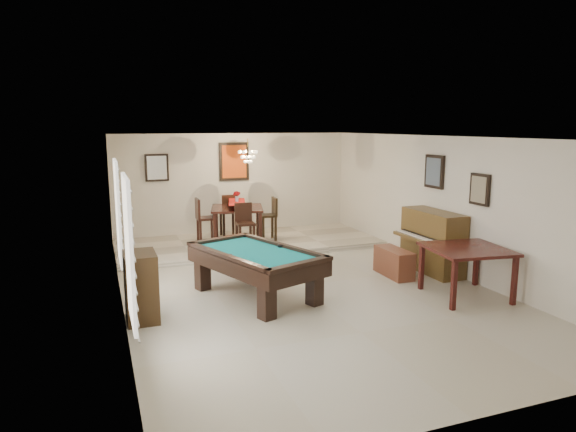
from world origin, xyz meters
TOP-DOWN VIEW (x-y plane):
  - ground_plane at (0.00, 0.00)m, footprint 6.00×9.00m
  - wall_back at (0.00, 4.50)m, footprint 6.00×0.04m
  - wall_front at (0.00, -4.50)m, footprint 6.00×0.04m
  - wall_left at (-3.00, 0.00)m, footprint 0.04×9.00m
  - wall_right at (3.00, 0.00)m, footprint 0.04×9.00m
  - ceiling at (0.00, 0.00)m, footprint 6.00×9.00m
  - dining_step at (0.00, 3.25)m, footprint 6.00×2.50m
  - window_left_front at (-2.97, -2.20)m, footprint 0.06×1.00m
  - window_left_rear at (-2.97, 0.60)m, footprint 0.06×1.00m
  - pool_table at (-0.90, -0.30)m, footprint 1.93×2.57m
  - square_table at (2.33, -1.52)m, footprint 1.36×1.36m
  - upright_piano at (2.58, -0.08)m, footprint 0.80×1.42m
  - piano_bench at (1.87, -0.07)m, footprint 0.38×0.93m
  - apothecary_chest at (-2.76, -0.70)m, footprint 0.45×0.67m
  - dining_table at (-0.29, 3.14)m, footprint 1.40×1.40m
  - flower_vase at (-0.29, 3.14)m, footprint 0.18×0.18m
  - dining_chair_south at (-0.33, 2.35)m, footprint 0.39×0.39m
  - dining_chair_north at (-0.31, 3.92)m, footprint 0.39×0.39m
  - dining_chair_west at (-1.03, 3.09)m, footprint 0.40×0.40m
  - dining_chair_east at (0.46, 3.18)m, footprint 0.40×0.40m
  - chandelier at (0.00, 3.20)m, footprint 0.44×0.44m
  - back_painting at (0.00, 4.46)m, footprint 0.75×0.06m
  - back_mirror at (-1.90, 4.46)m, footprint 0.55×0.06m
  - right_picture_upper at (2.96, 0.30)m, footprint 0.06×0.55m
  - right_picture_lower at (2.96, -1.00)m, footprint 0.06×0.45m

SIDE VIEW (x-z plane):
  - ground_plane at x=0.00m, z-range -0.02..0.00m
  - dining_step at x=0.00m, z-range 0.00..0.12m
  - piano_bench at x=1.87m, z-range 0.00..0.51m
  - pool_table at x=-0.90m, z-range 0.00..0.76m
  - square_table at x=2.33m, z-range 0.00..0.83m
  - apothecary_chest at x=-2.76m, z-range 0.00..1.00m
  - upright_piano at x=2.58m, z-range 0.00..1.19m
  - dining_table at x=-0.29m, z-range 0.12..1.07m
  - dining_chair_east at x=0.46m, z-range 0.12..1.13m
  - dining_chair_south at x=-0.33m, z-range 0.12..1.14m
  - dining_chair_north at x=-0.31m, z-range 0.12..1.16m
  - dining_chair_west at x=-1.03m, z-range 0.12..1.20m
  - flower_vase at x=-0.29m, z-range 1.07..1.33m
  - wall_back at x=0.00m, z-range 0.00..2.60m
  - wall_front at x=0.00m, z-range 0.00..2.60m
  - wall_left at x=-3.00m, z-range 0.00..2.60m
  - wall_right at x=3.00m, z-range 0.00..2.60m
  - window_left_front at x=-2.97m, z-range 0.55..2.25m
  - window_left_rear at x=-2.97m, z-range 0.55..2.25m
  - right_picture_lower at x=2.96m, z-range 1.42..1.98m
  - back_mirror at x=-1.90m, z-range 1.48..2.12m
  - back_painting at x=0.00m, z-range 1.42..2.38m
  - right_picture_upper at x=2.96m, z-range 1.57..2.23m
  - chandelier at x=0.00m, z-range 1.90..2.50m
  - ceiling at x=0.00m, z-range 2.58..2.62m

